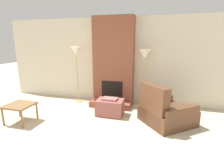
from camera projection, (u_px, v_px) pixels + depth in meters
The scene contains 7 objects.
wall_back at pixel (115, 61), 5.43m from camera, with size 7.39×0.06×2.60m, color beige.
fireplace at pixel (113, 64), 5.22m from camera, with size 1.21×0.77×2.60m.
ottoman at pixel (110, 107), 4.56m from camera, with size 0.69×0.47×0.46m.
armchair at pixel (164, 113), 4.05m from camera, with size 1.41×1.41×0.96m.
side_table at pixel (20, 107), 4.10m from camera, with size 0.60×0.58×0.45m.
floor_lamp_left at pixel (76, 54), 5.31m from camera, with size 0.33×0.33×1.74m.
floor_lamp_right at pixel (145, 58), 4.80m from camera, with size 0.33×0.33×1.68m.
Camera 1 is at (1.31, -1.98, 1.86)m, focal length 28.00 mm.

